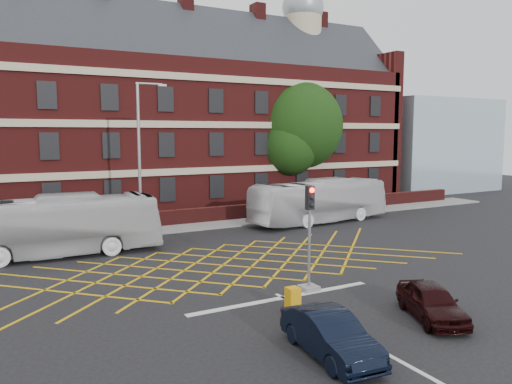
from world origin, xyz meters
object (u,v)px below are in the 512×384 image
bus_left (47,227)px  traffic_light_near (309,248)px  car_navy (330,335)px  car_maroon (432,302)px  deciduous_tree (298,132)px  bus_right (320,201)px  utility_cabinet (293,299)px  street_lamp (141,185)px

bus_left → traffic_light_near: size_ratio=2.67×
bus_left → car_navy: 17.27m
car_maroon → deciduous_tree: 28.01m
car_maroon → deciduous_tree: bearing=90.2°
bus_right → utility_cabinet: bearing=135.1°
car_maroon → deciduous_tree: deciduous_tree is taller
bus_left → car_navy: bearing=-157.9°
street_lamp → bus_left: bearing=-159.0°
car_maroon → deciduous_tree: size_ratio=0.33×
traffic_light_near → utility_cabinet: traffic_light_near is taller
car_maroon → street_lamp: size_ratio=0.39×
traffic_light_near → utility_cabinet: size_ratio=4.89×
bus_right → deciduous_tree: size_ratio=1.02×
street_lamp → utility_cabinet: 15.16m
deciduous_tree → utility_cabinet: (-14.87, -22.13, -6.02)m
bus_right → car_maroon: bus_right is taller
deciduous_tree → street_lamp: 17.93m
bus_right → utility_cabinet: size_ratio=12.65×
car_navy → utility_cabinet: size_ratio=4.41×
street_lamp → utility_cabinet: size_ratio=10.65×
bus_left → traffic_light_near: traffic_light_near is taller
street_lamp → deciduous_tree: bearing=24.4°
traffic_light_near → street_lamp: 13.60m
car_navy → street_lamp: size_ratio=0.41×
bus_right → car_maroon: (-7.71, -17.06, -0.93)m
car_navy → bus_left: bearing=115.0°
car_maroon → traffic_light_near: bearing=136.6°
bus_left → utility_cabinet: (6.75, -12.71, -1.15)m
traffic_light_near → utility_cabinet: 2.84m
street_lamp → car_navy: bearing=-89.5°
bus_left → bus_right: (18.23, 1.43, -0.05)m
street_lamp → traffic_light_near: bearing=-76.9°
street_lamp → bus_right: bearing=-3.2°
bus_right → traffic_light_near: 15.74m
bus_right → deciduous_tree: 9.97m
traffic_light_near → utility_cabinet: bearing=-138.0°
bus_right → deciduous_tree: bearing=-28.9°
deciduous_tree → street_lamp: (-16.06, -7.28, -3.22)m
bus_left → traffic_light_near: bearing=-139.3°
deciduous_tree → street_lamp: deciduous_tree is taller
bus_left → car_maroon: bus_left is taller
bus_left → deciduous_tree: (21.62, 9.42, 4.86)m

